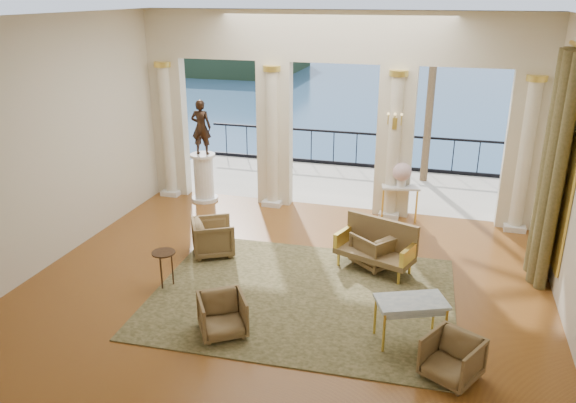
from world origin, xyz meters
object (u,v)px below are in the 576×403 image
(armchair_c, at_px, (375,248))
(armchair_d, at_px, (213,236))
(pedestal, at_px, (204,178))
(console_table, at_px, (401,192))
(armchair_a, at_px, (222,313))
(game_table, at_px, (411,305))
(side_table, at_px, (164,257))
(armchair_b, at_px, (452,356))
(statue, at_px, (201,127))
(settee, at_px, (377,245))

(armchair_c, bearing_deg, armchair_d, -44.44)
(armchair_c, height_order, pedestal, pedestal)
(pedestal, relative_size, console_table, 1.35)
(armchair_a, bearing_deg, armchair_d, 83.15)
(game_table, distance_m, console_table, 4.79)
(pedestal, bearing_deg, armchair_a, -63.45)
(armchair_d, bearing_deg, armchair_c, -112.27)
(armchair_d, height_order, console_table, console_table)
(armchair_a, bearing_deg, side_table, 111.79)
(armchair_a, relative_size, armchair_c, 0.94)
(armchair_a, distance_m, console_table, 5.74)
(armchair_b, relative_size, statue, 0.52)
(settee, bearing_deg, armchair_a, -105.03)
(settee, xyz_separation_m, statue, (-4.57, 2.50, 1.37))
(armchair_b, distance_m, armchair_c, 3.34)
(armchair_b, distance_m, statue, 8.18)
(pedestal, height_order, statue, statue)
(armchair_c, bearing_deg, game_table, 58.10)
(settee, height_order, side_table, settee)
(armchair_c, height_order, armchair_d, armchair_d)
(statue, relative_size, console_table, 1.50)
(armchair_d, distance_m, side_table, 1.47)
(game_table, relative_size, side_table, 1.72)
(armchair_a, relative_size, armchair_d, 0.88)
(armchair_c, bearing_deg, armchair_b, 63.90)
(game_table, bearing_deg, pedestal, 115.39)
(armchair_d, bearing_deg, console_table, -78.88)
(armchair_d, distance_m, settee, 3.16)
(statue, bearing_deg, console_table, 174.42)
(armchair_a, bearing_deg, pedestal, 83.85)
(pedestal, xyz_separation_m, console_table, (4.75, 0.05, 0.08))
(console_table, height_order, side_table, console_table)
(armchair_a, bearing_deg, armchair_c, 24.04)
(settee, height_order, pedestal, pedestal)
(settee, relative_size, pedestal, 1.31)
(settee, height_order, game_table, settee)
(side_table, bearing_deg, console_table, 49.47)
(pedestal, height_order, side_table, pedestal)
(console_table, bearing_deg, armchair_c, -105.48)
(armchair_a, relative_size, console_table, 0.79)
(game_table, bearing_deg, statue, 115.39)
(armchair_c, xyz_separation_m, console_table, (0.21, 2.44, 0.29))
(armchair_d, xyz_separation_m, side_table, (-0.30, -1.43, 0.17))
(armchair_a, xyz_separation_m, statue, (-2.64, 5.28, 1.50))
(statue, bearing_deg, armchair_d, 111.00)
(armchair_a, relative_size, pedestal, 0.58)
(armchair_b, height_order, side_table, armchair_b)
(armchair_b, xyz_separation_m, game_table, (-0.61, 0.71, 0.28))
(game_table, bearing_deg, armchair_d, 130.44)
(armchair_c, bearing_deg, console_table, -146.28)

